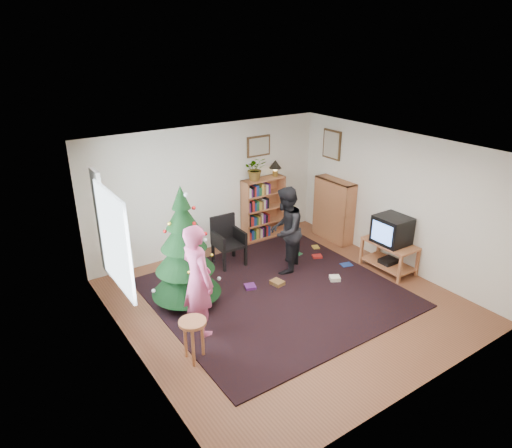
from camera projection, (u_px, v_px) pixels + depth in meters
floor at (286, 301)px, 7.46m from camera, size 5.00×5.00×0.00m
ceiling at (290, 151)px, 6.51m from camera, size 5.00×5.00×0.00m
wall_back at (209, 189)px, 8.89m from camera, size 5.00×0.02×2.50m
wall_front at (426, 305)px, 5.08m from camera, size 5.00×0.02×2.50m
wall_left at (130, 276)px, 5.69m from camera, size 0.02×5.00×2.50m
wall_right at (397, 200)px, 8.28m from camera, size 0.02×5.00×2.50m
rug at (275, 292)px, 7.69m from camera, size 3.80×3.60×0.02m
window_pane at (114, 240)px, 6.07m from camera, size 0.04×1.20×1.40m
curtain at (101, 223)px, 6.62m from camera, size 0.06×0.35×1.60m
picture_back at (259, 146)px, 9.20m from camera, size 0.55×0.03×0.42m
picture_right at (332, 145)px, 9.34m from camera, size 0.03×0.50×0.60m
christmas_tree at (185, 257)px, 7.08m from camera, size 1.10×1.10×2.00m
bookshelf_back at (263, 207)px, 9.61m from camera, size 0.95×0.30×1.30m
bookshelf_right at (334, 209)px, 9.51m from camera, size 0.30×0.95×1.30m
tv_stand at (389, 254)px, 8.34m from camera, size 0.53×0.96×0.55m
crt_tv at (392, 230)px, 8.16m from camera, size 0.53×0.57×0.50m
armchair at (226, 239)px, 8.54m from camera, size 0.53×0.53×0.93m
stool at (193, 330)px, 5.94m from camera, size 0.37×0.37×0.61m
person_standing at (198, 280)px, 6.39m from camera, size 0.46×0.65×1.69m
person_by_chair at (285, 230)px, 8.13m from camera, size 0.99×0.95×1.60m
potted_plant at (255, 169)px, 9.17m from camera, size 0.54×0.51×0.48m
table_lamp at (275, 165)px, 9.43m from camera, size 0.26×0.26×0.34m
floor_clutter at (306, 266)px, 8.50m from camera, size 2.18×1.41×0.08m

